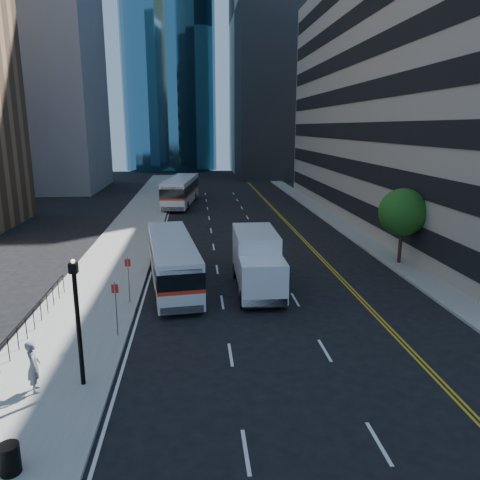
{
  "coord_description": "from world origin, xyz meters",
  "views": [
    {
      "loc": [
        -4.78,
        -21.7,
        9.21
      ],
      "look_at": [
        -2.29,
        4.61,
        2.8
      ],
      "focal_mm": 35.0,
      "sensor_mm": 36.0,
      "label": 1
    }
  ],
  "objects_px": {
    "bus_front": "(172,260)",
    "trash_can": "(10,459)",
    "street_tree": "(403,212)",
    "lamp_post": "(78,317)",
    "bus_rear": "(181,190)",
    "pedestrian": "(34,366)",
    "box_truck": "(257,261)"
  },
  "relations": [
    {
      "from": "trash_can",
      "to": "street_tree",
      "type": "bearing_deg",
      "value": 44.25
    },
    {
      "from": "street_tree",
      "to": "trash_can",
      "type": "height_order",
      "value": "street_tree"
    },
    {
      "from": "box_truck",
      "to": "trash_can",
      "type": "xyz_separation_m",
      "value": [
        -8.52,
        -14.19,
        -1.18
      ]
    },
    {
      "from": "bus_front",
      "to": "street_tree",
      "type": "bearing_deg",
      "value": 3.19
    },
    {
      "from": "bus_rear",
      "to": "trash_can",
      "type": "bearing_deg",
      "value": -87.03
    },
    {
      "from": "box_truck",
      "to": "pedestrian",
      "type": "bearing_deg",
      "value": -131.65
    },
    {
      "from": "bus_rear",
      "to": "pedestrian",
      "type": "bearing_deg",
      "value": -88.34
    },
    {
      "from": "bus_front",
      "to": "trash_can",
      "type": "distance_m",
      "value": 16.02
    },
    {
      "from": "box_truck",
      "to": "pedestrian",
      "type": "xyz_separation_m",
      "value": [
        -9.17,
        -10.1,
        -0.65
      ]
    },
    {
      "from": "street_tree",
      "to": "bus_rear",
      "type": "xyz_separation_m",
      "value": [
        -15.6,
        26.73,
        -1.87
      ]
    },
    {
      "from": "pedestrian",
      "to": "street_tree",
      "type": "bearing_deg",
      "value": -73.19
    },
    {
      "from": "lamp_post",
      "to": "street_tree",
      "type": "bearing_deg",
      "value": 37.87
    },
    {
      "from": "street_tree",
      "to": "bus_front",
      "type": "distance_m",
      "value": 15.67
    },
    {
      "from": "bus_front",
      "to": "trash_can",
      "type": "height_order",
      "value": "bus_front"
    },
    {
      "from": "lamp_post",
      "to": "bus_rear",
      "type": "height_order",
      "value": "lamp_post"
    },
    {
      "from": "street_tree",
      "to": "box_truck",
      "type": "height_order",
      "value": "street_tree"
    },
    {
      "from": "trash_can",
      "to": "bus_rear",
      "type": "bearing_deg",
      "value": 85.81
    },
    {
      "from": "lamp_post",
      "to": "box_truck",
      "type": "height_order",
      "value": "lamp_post"
    },
    {
      "from": "bus_rear",
      "to": "box_truck",
      "type": "xyz_separation_m",
      "value": [
        5.22,
        -30.95,
        -0.02
      ]
    },
    {
      "from": "street_tree",
      "to": "bus_rear",
      "type": "height_order",
      "value": "street_tree"
    },
    {
      "from": "box_truck",
      "to": "trash_can",
      "type": "relative_size",
      "value": 8.27
    },
    {
      "from": "street_tree",
      "to": "bus_front",
      "type": "xyz_separation_m",
      "value": [
        -15.27,
        -2.85,
        -2.12
      ]
    },
    {
      "from": "bus_front",
      "to": "trash_can",
      "type": "xyz_separation_m",
      "value": [
        -3.64,
        -15.57,
        -0.95
      ]
    },
    {
      "from": "street_tree",
      "to": "trash_can",
      "type": "relative_size",
      "value": 6.07
    },
    {
      "from": "trash_can",
      "to": "lamp_post",
      "type": "bearing_deg",
      "value": 78.41
    },
    {
      "from": "lamp_post",
      "to": "bus_front",
      "type": "distance_m",
      "value": 11.55
    },
    {
      "from": "trash_can",
      "to": "pedestrian",
      "type": "xyz_separation_m",
      "value": [
        -0.65,
        4.09,
        0.52
      ]
    },
    {
      "from": "bus_rear",
      "to": "box_truck",
      "type": "relative_size",
      "value": 1.84
    },
    {
      "from": "bus_front",
      "to": "trash_can",
      "type": "bearing_deg",
      "value": -110.51
    },
    {
      "from": "lamp_post",
      "to": "pedestrian",
      "type": "height_order",
      "value": "lamp_post"
    },
    {
      "from": "pedestrian",
      "to": "box_truck",
      "type": "bearing_deg",
      "value": -61.65
    },
    {
      "from": "pedestrian",
      "to": "trash_can",
      "type": "bearing_deg",
      "value": 169.56
    }
  ]
}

